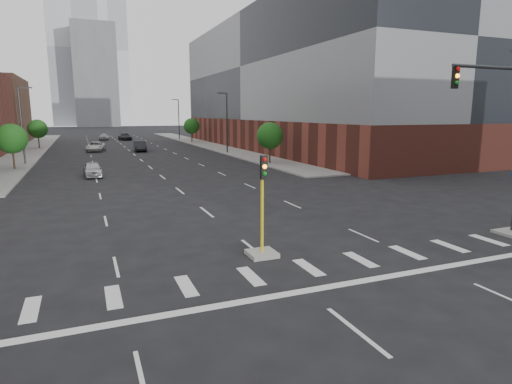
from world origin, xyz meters
TOP-DOWN VIEW (x-y plane):
  - ground at (0.00, 0.00)m, footprint 400.00×400.00m
  - sidewalk_left_far at (-15.00, 74.00)m, footprint 5.00×92.00m
  - sidewalk_right_far at (15.00, 74.00)m, footprint 5.00×92.00m
  - building_right_main at (29.50, 60.00)m, footprint 24.00×70.00m
  - tower_left at (-8.00, 220.00)m, footprint 22.00×22.00m
  - tower_right at (10.00, 260.00)m, footprint 20.00×20.00m
  - tower_mid at (0.00, 200.00)m, footprint 18.00×18.00m
  - median_traffic_signal at (0.00, 8.97)m, footprint 1.20×1.20m
  - mast_arm_signal at (12.61, 7.50)m, footprint 5.12×0.90m
  - streetlight_right_a at (13.41, 55.00)m, footprint 1.60×0.22m
  - streetlight_right_b at (13.41, 90.00)m, footprint 1.60×0.22m
  - streetlight_left at (-13.41, 50.00)m, footprint 1.60×0.22m
  - tree_left_near at (-14.00, 45.00)m, footprint 3.20×3.20m
  - tree_left_far at (-14.00, 75.00)m, footprint 3.20×3.20m
  - tree_right_near at (14.00, 40.00)m, footprint 3.20×3.20m
  - tree_right_far at (14.00, 80.00)m, footprint 3.20×3.20m
  - car_near_left at (-6.23, 36.74)m, footprint 1.82×4.27m
  - car_mid_right at (1.50, 63.41)m, footprint 2.00×5.16m
  - car_far_left at (-5.11, 66.08)m, footprint 3.31×5.84m
  - car_deep_right at (1.89, 93.73)m, footprint 2.95×5.78m
  - car_distant at (-2.49, 95.63)m, footprint 2.54×4.85m

SIDE VIEW (x-z plane):
  - ground at x=0.00m, z-range 0.00..0.00m
  - sidewalk_left_far at x=-15.00m, z-range 0.00..0.15m
  - sidewalk_right_far at x=15.00m, z-range 0.00..0.15m
  - car_near_left at x=-6.23m, z-range 0.00..1.44m
  - car_far_left at x=-5.11m, z-range 0.00..1.54m
  - car_distant at x=-2.49m, z-range 0.00..1.57m
  - car_deep_right at x=1.89m, z-range 0.00..1.60m
  - car_mid_right at x=1.50m, z-range 0.00..1.67m
  - median_traffic_signal at x=0.00m, z-range -1.23..3.17m
  - tree_left_near at x=-14.00m, z-range 0.97..5.82m
  - tree_left_far at x=-14.00m, z-range 0.97..5.82m
  - tree_right_near at x=14.00m, z-range 0.97..5.82m
  - tree_right_far at x=14.00m, z-range 0.97..5.82m
  - streetlight_right_a at x=13.41m, z-range 0.47..9.55m
  - streetlight_right_b at x=13.41m, z-range 0.47..9.55m
  - streetlight_left at x=-13.41m, z-range 0.47..9.55m
  - mast_arm_signal at x=12.61m, z-range 1.11..10.18m
  - building_right_main at x=29.50m, z-range 0.00..22.00m
  - tower_mid at x=0.00m, z-range 0.00..44.00m
  - tower_left at x=-8.00m, z-range 0.00..70.00m
  - tower_right at x=10.00m, z-range 0.00..80.00m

